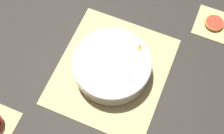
{
  "coord_description": "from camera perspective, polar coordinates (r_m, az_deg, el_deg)",
  "views": [
    {
      "loc": [
        0.44,
        0.18,
        1.06
      ],
      "look_at": [
        0.0,
        0.0,
        0.04
      ],
      "focal_mm": 50.0,
      "sensor_mm": 36.0,
      "label": 1
    }
  ],
  "objects": [
    {
      "name": "ground_plane",
      "position": [
        1.16,
        0.0,
        -0.74
      ],
      "size": [
        6.0,
        6.0,
        0.0
      ],
      "primitive_type": "plane",
      "color": "#2D2823"
    },
    {
      "name": "bamboo_mat_center",
      "position": [
        1.16,
        0.0,
        -0.68
      ],
      "size": [
        0.44,
        0.4,
        0.01
      ],
      "color": "#D6B775",
      "rests_on": "ground_plane"
    },
    {
      "name": "grapefruit_slice",
      "position": [
        1.31,
        18.23,
        7.66
      ],
      "size": [
        0.08,
        0.08,
        0.01
      ],
      "color": "red",
      "rests_on": "coaster_mat_far_left"
    },
    {
      "name": "fruit_salad_bowl",
      "position": [
        1.12,
        0.05,
        0.25
      ],
      "size": [
        0.28,
        0.28,
        0.08
      ],
      "color": "silver",
      "rests_on": "bamboo_mat_center"
    },
    {
      "name": "coaster_mat_far_left",
      "position": [
        1.32,
        18.11,
        7.45
      ],
      "size": [
        0.15,
        0.15,
        0.01
      ],
      "color": "#D6B775",
      "rests_on": "ground_plane"
    }
  ]
}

